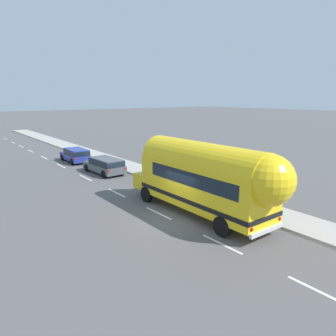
# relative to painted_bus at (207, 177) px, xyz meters

# --- Properties ---
(ground_plane) EXTENTS (300.00, 300.00, 0.00)m
(ground_plane) POSITION_rel_painted_bus_xyz_m (-1.80, 0.78, -2.30)
(ground_plane) COLOR #565454
(lane_markings) EXTENTS (3.72, 80.00, 0.01)m
(lane_markings) POSITION_rel_painted_bus_xyz_m (0.73, 13.56, -2.30)
(lane_markings) COLOR silver
(lane_markings) RESTS_ON ground
(sidewalk_slab) EXTENTS (2.61, 90.00, 0.15)m
(sidewalk_slab) POSITION_rel_painted_bus_xyz_m (3.10, 10.78, -2.23)
(sidewalk_slab) COLOR #ADA89E
(sidewalk_slab) RESTS_ON ground
(painted_bus) EXTENTS (2.64, 10.97, 4.12)m
(painted_bus) POSITION_rel_painted_bus_xyz_m (0.00, 0.00, 0.00)
(painted_bus) COLOR yellow
(painted_bus) RESTS_ON ground
(car_lead) EXTENTS (2.12, 4.64, 1.37)m
(car_lead) POSITION_rel_painted_bus_xyz_m (0.21, 12.73, -1.51)
(car_lead) COLOR #474C51
(car_lead) RESTS_ON ground
(car_second) EXTENTS (2.01, 4.42, 1.37)m
(car_second) POSITION_rel_painted_bus_xyz_m (0.11, 19.14, -1.51)
(car_second) COLOR navy
(car_second) RESTS_ON ground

